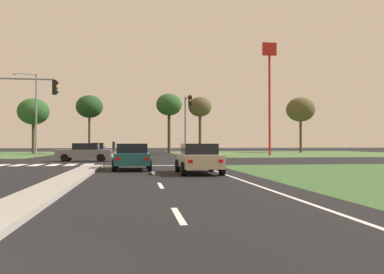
# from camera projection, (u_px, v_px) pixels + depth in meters

# --- Properties ---
(ground_plane) EXTENTS (200.00, 200.00, 0.00)m
(ground_plane) POSITION_uv_depth(u_px,v_px,m) (103.00, 161.00, 33.55)
(ground_plane) COLOR black
(grass_verge_far_right) EXTENTS (35.00, 35.00, 0.01)m
(grass_verge_far_right) POSITION_uv_depth(u_px,v_px,m) (289.00, 153.00, 61.31)
(grass_verge_far_right) COLOR #476B38
(grass_verge_far_right) RESTS_ON ground
(median_island_near) EXTENTS (1.20, 22.00, 0.14)m
(median_island_near) POSITION_uv_depth(u_px,v_px,m) (62.00, 182.00, 14.73)
(median_island_near) COLOR gray
(median_island_near) RESTS_ON ground
(median_island_far) EXTENTS (1.20, 36.00, 0.14)m
(median_island_far) POSITION_uv_depth(u_px,v_px,m) (117.00, 153.00, 58.31)
(median_island_far) COLOR gray
(median_island_far) RESTS_ON ground
(lane_dash_near) EXTENTS (0.14, 2.00, 0.01)m
(lane_dash_near) POSITION_uv_depth(u_px,v_px,m) (178.00, 216.00, 8.33)
(lane_dash_near) COLOR silver
(lane_dash_near) RESTS_ON ground
(lane_dash_second) EXTENTS (0.14, 2.00, 0.01)m
(lane_dash_second) POSITION_uv_depth(u_px,v_px,m) (161.00, 186.00, 14.27)
(lane_dash_second) COLOR silver
(lane_dash_second) RESTS_ON ground
(lane_dash_third) EXTENTS (0.14, 2.00, 0.01)m
(lane_dash_third) POSITION_uv_depth(u_px,v_px,m) (153.00, 173.00, 20.21)
(lane_dash_third) COLOR silver
(lane_dash_third) RESTS_ON ground
(edge_line_right) EXTENTS (0.14, 24.00, 0.01)m
(edge_line_right) POSITION_uv_depth(u_px,v_px,m) (240.00, 180.00, 16.66)
(edge_line_right) COLOR silver
(edge_line_right) RESTS_ON ground
(stop_bar_near) EXTENTS (6.40, 0.50, 0.01)m
(stop_bar_near) POSITION_uv_depth(u_px,v_px,m) (153.00, 166.00, 27.14)
(stop_bar_near) COLOR silver
(stop_bar_near) RESTS_ON ground
(crosswalk_bar_near) EXTENTS (0.70, 2.80, 0.01)m
(crosswalk_bar_near) POSITION_uv_depth(u_px,v_px,m) (1.00, 165.00, 27.53)
(crosswalk_bar_near) COLOR silver
(crosswalk_bar_near) RESTS_ON ground
(crosswalk_bar_second) EXTENTS (0.70, 2.80, 0.01)m
(crosswalk_bar_second) POSITION_uv_depth(u_px,v_px,m) (18.00, 165.00, 27.68)
(crosswalk_bar_second) COLOR silver
(crosswalk_bar_second) RESTS_ON ground
(crosswalk_bar_third) EXTENTS (0.70, 2.80, 0.01)m
(crosswalk_bar_third) POSITION_uv_depth(u_px,v_px,m) (36.00, 165.00, 27.84)
(crosswalk_bar_third) COLOR silver
(crosswalk_bar_third) RESTS_ON ground
(crosswalk_bar_fourth) EXTENTS (0.70, 2.80, 0.01)m
(crosswalk_bar_fourth) POSITION_uv_depth(u_px,v_px,m) (54.00, 165.00, 28.00)
(crosswalk_bar_fourth) COLOR silver
(crosswalk_bar_fourth) RESTS_ON ground
(crosswalk_bar_fifth) EXTENTS (0.70, 2.80, 0.01)m
(crosswalk_bar_fifth) POSITION_uv_depth(u_px,v_px,m) (71.00, 165.00, 28.16)
(crosswalk_bar_fifth) COLOR silver
(crosswalk_bar_fifth) RESTS_ON ground
(crosswalk_bar_sixth) EXTENTS (0.70, 2.80, 0.01)m
(crosswalk_bar_sixth) POSITION_uv_depth(u_px,v_px,m) (88.00, 165.00, 28.31)
(crosswalk_bar_sixth) COLOR silver
(crosswalk_bar_sixth) RESTS_ON ground
(car_grey_near) EXTENTS (4.47, 2.01, 1.50)m
(car_grey_near) POSITION_uv_depth(u_px,v_px,m) (85.00, 152.00, 33.89)
(car_grey_near) COLOR slate
(car_grey_near) RESTS_ON ground
(car_teal_second) EXTENTS (2.07, 4.21, 1.47)m
(car_teal_second) POSITION_uv_depth(u_px,v_px,m) (132.00, 156.00, 22.83)
(car_teal_second) COLOR #19565B
(car_teal_second) RESTS_ON ground
(car_navy_third) EXTENTS (1.95, 4.60, 1.57)m
(car_navy_third) POSITION_uv_depth(u_px,v_px,m) (98.00, 149.00, 53.83)
(car_navy_third) COLOR #161E47
(car_navy_third) RESTS_ON ground
(car_beige_fourth) EXTENTS (2.01, 4.25, 1.47)m
(car_beige_fourth) POSITION_uv_depth(u_px,v_px,m) (199.00, 158.00, 20.06)
(car_beige_fourth) COLOR #BCAD8E
(car_beige_fourth) RESTS_ON ground
(traffic_signal_far_right) EXTENTS (0.32, 3.95, 6.19)m
(traffic_signal_far_right) POSITION_uv_depth(u_px,v_px,m) (187.00, 116.00, 39.89)
(traffic_signal_far_right) COLOR gray
(traffic_signal_far_right) RESTS_ON ground
(traffic_signal_near_left) EXTENTS (5.31, 0.32, 5.93)m
(traffic_signal_near_left) POSITION_uv_depth(u_px,v_px,m) (5.00, 103.00, 26.30)
(traffic_signal_near_left) COLOR gray
(traffic_signal_near_left) RESTS_ON ground
(street_lamp_third) EXTENTS (2.44, 1.32, 9.53)m
(street_lamp_third) POSITION_uv_depth(u_px,v_px,m) (34.00, 110.00, 47.15)
(street_lamp_third) COLOR gray
(street_lamp_third) RESTS_ON ground
(pedestrian_at_median) EXTENTS (0.34, 0.34, 1.73)m
(pedestrian_at_median) POSITION_uv_depth(u_px,v_px,m) (114.00, 146.00, 46.07)
(pedestrian_at_median) COLOR #4C4C4C
(pedestrian_at_median) RESTS_ON median_island_far
(fastfood_pole_sign) EXTENTS (1.80, 0.40, 14.14)m
(fastfood_pole_sign) POSITION_uv_depth(u_px,v_px,m) (269.00, 75.00, 51.22)
(fastfood_pole_sign) COLOR red
(fastfood_pole_sign) RESTS_ON ground
(treeline_second) EXTENTS (4.60, 4.60, 8.19)m
(treeline_second) POSITION_uv_depth(u_px,v_px,m) (33.00, 112.00, 60.75)
(treeline_second) COLOR #423323
(treeline_second) RESTS_ON ground
(treeline_third) EXTENTS (3.81, 3.81, 8.37)m
(treeline_third) POSITION_uv_depth(u_px,v_px,m) (89.00, 107.00, 58.28)
(treeline_third) COLOR #423323
(treeline_third) RESTS_ON ground
(treeline_fourth) EXTENTS (4.04, 4.04, 9.28)m
(treeline_fourth) POSITION_uv_depth(u_px,v_px,m) (169.00, 105.00, 63.74)
(treeline_fourth) COLOR #423323
(treeline_fourth) RESTS_ON ground
(treeline_fifth) EXTENTS (3.46, 3.46, 8.39)m
(treeline_fifth) POSITION_uv_depth(u_px,v_px,m) (200.00, 107.00, 60.47)
(treeline_fifth) COLOR #423323
(treeline_fifth) RESTS_ON ground
(treeline_sixth) EXTENTS (4.64, 4.64, 8.98)m
(treeline_sixth) POSITION_uv_depth(u_px,v_px,m) (301.00, 110.00, 66.48)
(treeline_sixth) COLOR #423323
(treeline_sixth) RESTS_ON ground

